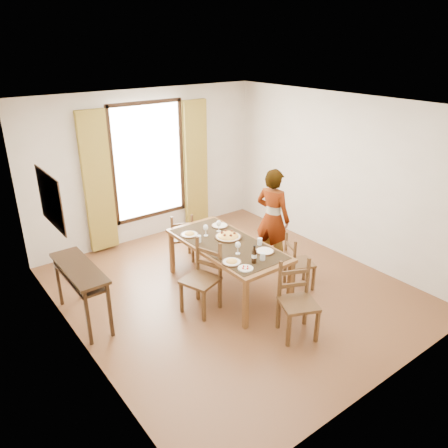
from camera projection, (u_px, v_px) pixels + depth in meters
ground at (232, 289)px, 6.55m from camera, size 5.00×5.00×0.00m
room_shell at (227, 190)px, 6.03m from camera, size 4.60×5.10×2.74m
console_table at (80, 275)px, 5.60m from camera, size 0.38×1.20×0.80m
dining_table at (227, 247)px, 6.31m from camera, size 0.91×1.95×0.76m
chair_west at (202, 280)px, 5.91m from camera, size 0.56×0.56×0.99m
chair_north at (181, 238)px, 7.27m from camera, size 0.50×0.50×0.86m
chair_south at (297, 303)px, 5.41m from camera, size 0.57×0.57×0.97m
chair_east at (298, 264)px, 6.48m from camera, size 0.49×0.49×0.84m
man at (273, 218)px, 6.99m from camera, size 0.80×0.70×1.64m
plate_sw at (232, 261)px, 5.72m from camera, size 0.27×0.27×0.05m
plate_se at (265, 250)px, 6.02m from camera, size 0.27×0.27×0.05m
plate_nw at (190, 233)px, 6.53m from camera, size 0.27×0.27×0.05m
plate_ne at (220, 225)px, 6.84m from camera, size 0.27×0.27×0.05m
pasta_platter at (228, 235)px, 6.43m from camera, size 0.40×0.40×0.10m
caprese_plate at (245, 268)px, 5.57m from camera, size 0.20×0.20×0.04m
wine_glass_a at (238, 248)px, 5.94m from camera, size 0.08×0.08×0.18m
wine_glass_b at (219, 226)px, 6.63m from camera, size 0.08×0.08×0.18m
wine_glass_c at (206, 230)px, 6.48m from camera, size 0.08×0.08×0.18m
tumbler_a at (260, 241)px, 6.22m from camera, size 0.07×0.07×0.10m
tumbler_b at (199, 239)px, 6.30m from camera, size 0.07×0.07×0.10m
tumbler_c at (263, 256)px, 5.79m from camera, size 0.07×0.07×0.10m
wine_bottle at (254, 254)px, 5.69m from camera, size 0.07×0.07×0.25m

